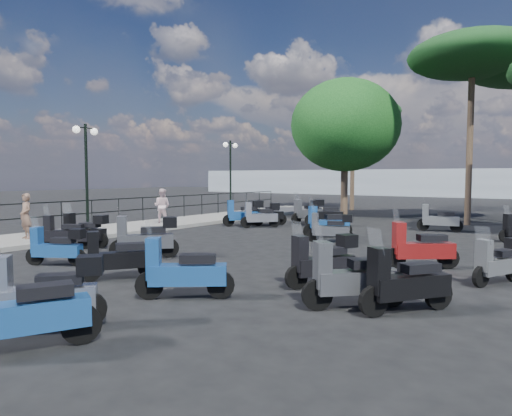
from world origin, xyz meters
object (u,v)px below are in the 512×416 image
Objects in this scene: scooter_3 at (85,231)px; scooter_11 at (266,214)px; lamp_post_1 at (86,169)px; scooter_15 at (327,224)px; scooter_2 at (65,234)px; pine_0 at (473,56)px; scooter_10 at (261,216)px; scooter_24 at (405,284)px; scooter_5 at (308,212)px; broadleaf_tree at (345,126)px; lamp_post_2 at (230,172)px; scooter_22 at (439,220)px; scooter_21 at (330,228)px; scooter_16 at (324,215)px; pedestrian_far at (162,206)px; scooter_13 at (45,294)px; scooter_1 at (56,247)px; scooter_19 at (352,279)px; pine_2 at (353,113)px; scooter_18 at (21,314)px; scooter_4 at (244,214)px; scooter_8 at (118,258)px; scooter_26 at (499,262)px; scooter_14 at (183,272)px; scooter_20 at (420,248)px; scooter_25 at (323,261)px; woman at (26,216)px; scooter_9 at (145,238)px.

scooter_11 reaches higher than scooter_3.
lamp_post_1 reaches higher than scooter_15.
scooter_2 is at bearing 141.26° from scooter_3.
scooter_10 is at bearing -138.56° from pine_0.
scooter_24 is at bearing 169.27° from scooter_15.
pine_0 is (6.39, 3.38, 7.00)m from scooter_5.
lamp_post_2 is at bearing -166.07° from broadleaf_tree.
scooter_15 is at bearing 133.68° from scooter_22.
scooter_16 is at bearing 8.18° from scooter_21.
pedestrian_far is 1.07× the size of scooter_13.
scooter_21 is at bearing -55.87° from scooter_1.
pine_2 is (-8.97, 21.13, 5.83)m from scooter_19.
scooter_18 is at bearing -49.33° from lamp_post_1.
scooter_4 is 13.96m from scooter_13.
scooter_8 is 1.01× the size of scooter_26.
scooter_22 reaches higher than scooter_26.
scooter_14 is at bearing 163.42° from scooter_16.
pedestrian_far is 8.97m from scooter_1.
scooter_16 reaches higher than scooter_2.
scooter_11 reaches higher than scooter_21.
scooter_14 is (6.98, -2.10, 0.04)m from scooter_2.
scooter_20 reaches higher than scooter_8.
pine_0 reaches higher than scooter_18.
scooter_25 is at bearing 176.04° from scooter_4.
scooter_20 is (0.03, 4.01, -0.01)m from scooter_19.
pedestrian_far is 0.90× the size of scooter_18.
scooter_4 is at bearing -90.29° from pine_2.
scooter_3 is 1.16× the size of scooter_13.
scooter_14 is (4.74, -0.45, 0.03)m from scooter_1.
lamp_post_2 reaches higher than scooter_1.
lamp_post_1 is 2.88× the size of scooter_2.
scooter_21 is 1.06× the size of scooter_26.
scooter_8 is at bearing -63.36° from lamp_post_2.
lamp_post_2 is at bearing 1.01° from scooter_10.
scooter_24 is at bearing 2.96° from woman.
scooter_14 is (9.12, -2.07, -0.41)m from woman.
scooter_5 is at bearing -152.10° from pine_0.
pedestrian_far is 1.09× the size of scooter_1.
scooter_22 is at bearing -111.54° from scooter_11.
scooter_20 is 0.98× the size of scooter_25.
scooter_8 is at bearing 169.04° from scooter_9.
scooter_2 is at bearing 15.45° from scooter_8.
scooter_8 is (7.91, -14.06, -2.00)m from lamp_post_2.
scooter_15 is at bearing 150.59° from scooter_5.
pedestrian_far is at bearing 96.02° from scooter_11.
pine_2 is (3.95, 7.92, 3.86)m from lamp_post_2.
woman is at bearing 56.39° from scooter_2.
scooter_20 reaches higher than scooter_13.
scooter_5 is 2.99m from scooter_10.
scooter_8 is 4.37m from scooter_25.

